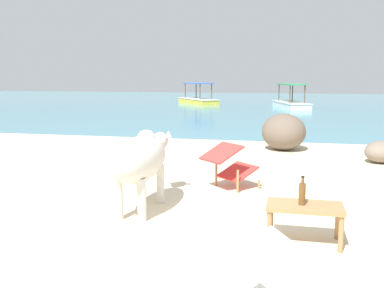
# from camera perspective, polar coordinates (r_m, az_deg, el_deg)

# --- Properties ---
(sand_beach) EXTENTS (18.00, 14.00, 0.04)m
(sand_beach) POSITION_cam_1_polar(r_m,az_deg,el_deg) (4.88, -7.03, -11.57)
(sand_beach) COLOR beige
(sand_beach) RESTS_ON ground
(water_surface) EXTENTS (60.00, 36.00, 0.03)m
(water_surface) POSITION_cam_1_polar(r_m,az_deg,el_deg) (26.41, 9.15, 5.06)
(water_surface) COLOR teal
(water_surface) RESTS_ON ground
(cow) EXTENTS (0.53, 1.76, 1.00)m
(cow) POSITION_cam_1_polar(r_m,az_deg,el_deg) (5.48, -6.63, -1.93)
(cow) COLOR beige
(cow) RESTS_ON sand_beach
(low_bench_table) EXTENTS (0.76, 0.45, 0.40)m
(low_bench_table) POSITION_cam_1_polar(r_m,az_deg,el_deg) (4.59, 14.54, -8.48)
(low_bench_table) COLOR #A37A4C
(low_bench_table) RESTS_ON sand_beach
(bottle) EXTENTS (0.07, 0.07, 0.30)m
(bottle) POSITION_cam_1_polar(r_m,az_deg,el_deg) (4.53, 14.23, -6.27)
(bottle) COLOR brown
(bottle) RESTS_ON low_bench_table
(deck_chair_near) EXTENTS (0.92, 0.82, 0.68)m
(deck_chair_near) POSITION_cam_1_polar(r_m,az_deg,el_deg) (2.92, 8.74, -17.61)
(deck_chair_near) COLOR #A37A4C
(deck_chair_near) RESTS_ON sand_beach
(deck_chair_far) EXTENTS (0.91, 0.92, 0.68)m
(deck_chair_far) POSITION_cam_1_polar(r_m,az_deg,el_deg) (6.54, 4.94, -2.57)
(deck_chair_far) COLOR #A37A4C
(deck_chair_far) RESTS_ON sand_beach
(shore_rock_large) EXTENTS (1.28, 1.35, 0.84)m
(shore_rock_large) POSITION_cam_1_polar(r_m,az_deg,el_deg) (10.18, 11.90, 1.57)
(shore_rock_large) COLOR #6B5B4C
(shore_rock_large) RESTS_ON sand_beach
(shore_rock_medium) EXTENTS (0.90, 0.94, 0.43)m
(shore_rock_medium) POSITION_cam_1_polar(r_m,az_deg,el_deg) (9.28, 23.55, -0.94)
(shore_rock_medium) COLOR gray
(shore_rock_medium) RESTS_ON sand_beach
(boat_yellow) EXTENTS (3.15, 3.62, 1.29)m
(boat_yellow) POSITION_cam_1_polar(r_m,az_deg,el_deg) (27.13, 0.79, 5.89)
(boat_yellow) COLOR gold
(boat_yellow) RESTS_ON water_surface
(boat_white) EXTENTS (2.13, 3.85, 1.29)m
(boat_white) POSITION_cam_1_polar(r_m,az_deg,el_deg) (24.14, 12.83, 5.29)
(boat_white) COLOR white
(boat_white) RESTS_ON water_surface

